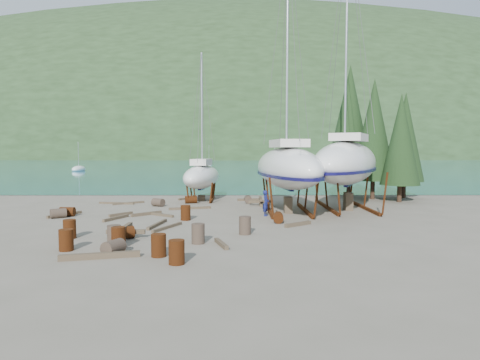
{
  "coord_description": "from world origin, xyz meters",
  "views": [
    {
      "loc": [
        1.3,
        -23.53,
        4.09
      ],
      "look_at": [
        1.38,
        3.0,
        2.24
      ],
      "focal_mm": 32.0,
      "sensor_mm": 36.0,
      "label": 1
    }
  ],
  "objects_px": {
    "large_sailboat_near": "(287,167)",
    "large_sailboat_far": "(347,162)",
    "small_sailboat_shore": "(202,176)",
    "worker": "(266,203)"
  },
  "relations": [
    {
      "from": "worker",
      "to": "small_sailboat_shore",
      "type": "bearing_deg",
      "value": 46.83
    },
    {
      "from": "large_sailboat_near",
      "to": "large_sailboat_far",
      "type": "xyz_separation_m",
      "value": [
        4.25,
        1.3,
        0.29
      ]
    },
    {
      "from": "large_sailboat_far",
      "to": "worker",
      "type": "distance_m",
      "value": 7.0
    },
    {
      "from": "large_sailboat_near",
      "to": "small_sailboat_shore",
      "type": "bearing_deg",
      "value": 126.64
    },
    {
      "from": "large_sailboat_near",
      "to": "worker",
      "type": "distance_m",
      "value": 3.21
    },
    {
      "from": "worker",
      "to": "large_sailboat_far",
      "type": "bearing_deg",
      "value": -44.36
    },
    {
      "from": "large_sailboat_near",
      "to": "large_sailboat_far",
      "type": "relative_size",
      "value": 0.92
    },
    {
      "from": "large_sailboat_near",
      "to": "worker",
      "type": "height_order",
      "value": "large_sailboat_near"
    },
    {
      "from": "large_sailboat_near",
      "to": "small_sailboat_shore",
      "type": "height_order",
      "value": "large_sailboat_near"
    },
    {
      "from": "large_sailboat_near",
      "to": "small_sailboat_shore",
      "type": "relative_size",
      "value": 1.54
    }
  ]
}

